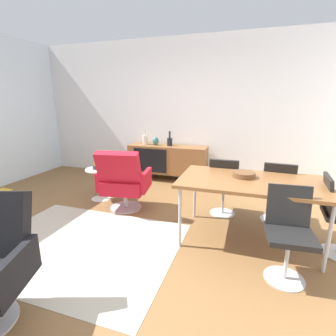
{
  "coord_description": "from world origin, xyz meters",
  "views": [
    {
      "loc": [
        1.33,
        -2.45,
        1.6
      ],
      "look_at": [
        0.43,
        0.32,
        0.81
      ],
      "focal_mm": 26.67,
      "sensor_mm": 36.0,
      "label": 1
    }
  ],
  "objects": [
    {
      "name": "dining_table",
      "position": [
        1.4,
        0.37,
        0.7
      ],
      "size": [
        1.6,
        0.9,
        0.74
      ],
      "color": "brown",
      "rests_on": "ground_plane"
    },
    {
      "name": "dining_chair_front_right",
      "position": [
        1.74,
        -0.19,
        0.47
      ],
      "size": [
        0.43,
        0.45,
        0.86
      ],
      "color": "black",
      "rests_on": "ground_plane"
    },
    {
      "name": "area_rug",
      "position": [
        -0.41,
        -0.37,
        0.0
      ],
      "size": [
        2.2,
        1.7,
        0.01
      ],
      "primitive_type": "cube",
      "color": "#B7AD99",
      "rests_on": "ground_plane"
    },
    {
      "name": "fruit_bowl",
      "position": [
        -0.98,
        0.95,
        0.56
      ],
      "size": [
        0.2,
        0.2,
        0.11
      ],
      "color": "#262628",
      "rests_on": "side_table_round"
    },
    {
      "name": "vase_cobalt",
      "position": [
        -0.19,
        2.3,
        0.81
      ],
      "size": [
        0.11,
        0.11,
        0.29
      ],
      "color": "black",
      "rests_on": "sideboard"
    },
    {
      "name": "vase_sculptural_dark",
      "position": [
        -0.72,
        2.3,
        0.83
      ],
      "size": [
        0.11,
        0.11,
        0.31
      ],
      "color": "beige",
      "rests_on": "sideboard"
    },
    {
      "name": "dining_chair_back_right",
      "position": [
        1.74,
        0.93,
        0.47
      ],
      "size": [
        0.43,
        0.45,
        0.86
      ],
      "color": "black",
      "rests_on": "ground_plane"
    },
    {
      "name": "ground_plane",
      "position": [
        0.0,
        0.0,
        0.0
      ],
      "size": [
        8.32,
        8.32,
        0.0
      ],
      "primitive_type": "plane",
      "color": "brown"
    },
    {
      "name": "dining_chair_back_left",
      "position": [
        1.05,
        0.93,
        0.47
      ],
      "size": [
        0.4,
        0.43,
        0.86
      ],
      "color": "black",
      "rests_on": "ground_plane"
    },
    {
      "name": "sideboard",
      "position": [
        -0.23,
        2.3,
        0.44
      ],
      "size": [
        1.6,
        0.45,
        0.72
      ],
      "color": "brown",
      "rests_on": "ground_plane"
    },
    {
      "name": "side_table_round",
      "position": [
        -0.98,
        0.95,
        0.32
      ],
      "size": [
        0.44,
        0.44,
        0.52
      ],
      "color": "white",
      "rests_on": "ground_plane"
    },
    {
      "name": "wooden_bowl_on_table",
      "position": [
        1.31,
        0.47,
        0.77
      ],
      "size": [
        0.26,
        0.26,
        0.06
      ],
      "primitive_type": "cylinder",
      "color": "brown",
      "rests_on": "dining_table"
    },
    {
      "name": "lounge_chair_red",
      "position": [
        -0.38,
        0.67,
        0.47
      ],
      "size": [
        0.8,
        0.75,
        0.95
      ],
      "color": "red",
      "rests_on": "ground_plane"
    },
    {
      "name": "vase_ceramic_small",
      "position": [
        -0.49,
        2.3,
        0.8
      ],
      "size": [
        0.13,
        0.13,
        0.17
      ],
      "color": "#337266",
      "rests_on": "sideboard"
    },
    {
      "name": "wall_back",
      "position": [
        0.0,
        2.6,
        1.4
      ],
      "size": [
        6.8,
        0.12,
        2.8
      ],
      "primitive_type": "cube",
      "color": "white",
      "rests_on": "ground_plane"
    }
  ]
}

